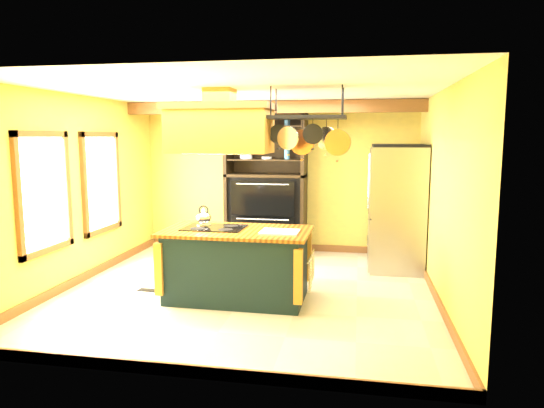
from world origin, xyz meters
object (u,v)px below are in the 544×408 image
(range_hood, at_px, (220,126))
(hutch, at_px, (267,201))
(refrigerator, at_px, (396,210))
(pot_rack, at_px, (308,128))
(kitchen_island, at_px, (237,264))

(range_hood, bearing_deg, hutch, 87.92)
(range_hood, height_order, refrigerator, range_hood)
(range_hood, relative_size, pot_rack, 1.31)
(kitchen_island, bearing_deg, hutch, 92.96)
(kitchen_island, relative_size, range_hood, 1.41)
(kitchen_island, height_order, refrigerator, refrigerator)
(kitchen_island, relative_size, refrigerator, 0.97)
(range_hood, xyz_separation_m, refrigerator, (2.33, 1.89, -1.28))
(range_hood, distance_m, pot_rack, 1.11)
(kitchen_island, xyz_separation_m, pot_rack, (0.91, -0.00, 1.74))
(range_hood, xyz_separation_m, hutch, (0.09, 2.59, -1.28))
(range_hood, relative_size, refrigerator, 0.69)
(pot_rack, height_order, hutch, pot_rack)
(range_hood, bearing_deg, pot_rack, -0.00)
(range_hood, relative_size, hutch, 0.53)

